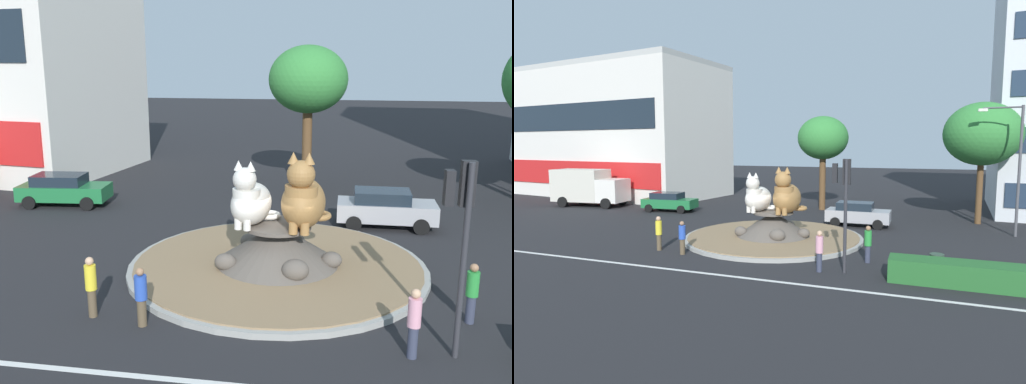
# 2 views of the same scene
# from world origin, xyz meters

# --- Properties ---
(ground_plane) EXTENTS (160.00, 160.00, 0.00)m
(ground_plane) POSITION_xyz_m (0.00, 0.00, 0.00)
(ground_plane) COLOR black
(roundabout_island) EXTENTS (9.96, 9.96, 1.57)m
(roundabout_island) POSITION_xyz_m (0.01, -0.00, 0.52)
(roundabout_island) COLOR gray
(roundabout_island) RESTS_ON ground
(cat_statue_white) EXTENTS (1.73, 2.18, 2.21)m
(cat_statue_white) POSITION_xyz_m (-0.88, -0.22, 2.38)
(cat_statue_white) COLOR silver
(cat_statue_white) RESTS_ON roundabout_island
(cat_statue_tabby) EXTENTS (1.69, 2.52, 2.56)m
(cat_statue_tabby) POSITION_xyz_m (0.86, -0.29, 2.50)
(cat_statue_tabby) COLOR #9E703D
(cat_statue_tabby) RESTS_ON roundabout_island
(traffic_light_mast) EXTENTS (0.71, 0.56, 4.70)m
(traffic_light_mast) POSITION_xyz_m (4.82, -4.90, 3.45)
(traffic_light_mast) COLOR #2D2D33
(traffic_light_mast) RESTS_ON ground
(second_tree_near_tower) EXTENTS (4.09, 4.09, 7.60)m
(second_tree_near_tower) POSITION_xyz_m (0.04, 11.74, 5.80)
(second_tree_near_tower) COLOR brown
(second_tree_near_tower) RESTS_ON ground
(pedestrian_blue_shirt) EXTENTS (0.33, 0.33, 1.63)m
(pedestrian_blue_shirt) POSITION_xyz_m (-2.99, -4.69, 0.86)
(pedestrian_blue_shirt) COLOR brown
(pedestrian_blue_shirt) RESTS_ON ground
(pedestrian_yellow_shirt) EXTENTS (0.31, 0.31, 1.73)m
(pedestrian_yellow_shirt) POSITION_xyz_m (-4.53, -4.40, 0.93)
(pedestrian_yellow_shirt) COLOR brown
(pedestrian_yellow_shirt) RESTS_ON ground
(pedestrian_green_shirt) EXTENTS (0.32, 0.32, 1.68)m
(pedestrian_green_shirt) POSITION_xyz_m (5.60, -3.08, 0.90)
(pedestrian_green_shirt) COLOR #33384C
(pedestrian_green_shirt) RESTS_ON ground
(pedestrian_pink_shirt) EXTENTS (0.32, 0.32, 1.74)m
(pedestrian_pink_shirt) POSITION_xyz_m (3.89, -5.18, 0.94)
(pedestrian_pink_shirt) COLOR #33384C
(pedestrian_pink_shirt) RESTS_ON ground
(sedan_on_far_lane) EXTENTS (4.36, 2.27, 1.52)m
(sedan_on_far_lane) POSITION_xyz_m (-11.23, 6.61, 0.80)
(sedan_on_far_lane) COLOR #1E6B38
(sedan_on_far_lane) RESTS_ON ground
(hatchback_near_shophouse) EXTENTS (4.07, 1.95, 1.57)m
(hatchback_near_shophouse) POSITION_xyz_m (3.84, 5.54, 0.82)
(hatchback_near_shophouse) COLOR #99999E
(hatchback_near_shophouse) RESTS_ON ground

